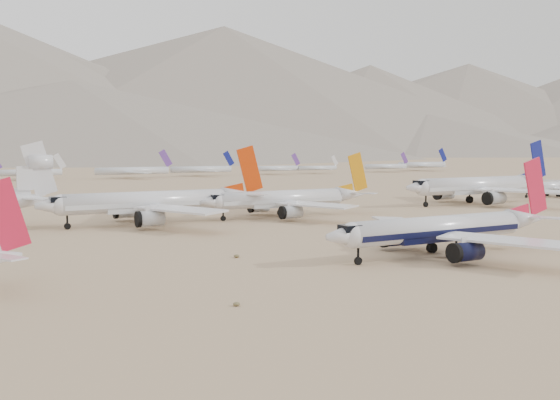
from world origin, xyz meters
name	(u,v)px	position (x,y,z in m)	size (l,w,h in m)	color
ground	(431,256)	(0.00, 0.00, 0.00)	(7000.00, 7000.00, 0.00)	#957956
main_airliner	(447,228)	(2.72, -0.80, 4.63)	(47.76, 46.65, 16.85)	silver
row2_navy_widebody	(480,186)	(83.46, 67.57, 5.95)	(59.92, 58.59, 21.32)	silver
row2_gold_tail	(288,199)	(8.17, 64.05, 4.84)	(48.57, 47.51, 17.30)	silver
row2_orange_tail	(157,202)	(-27.45, 66.29, 5.39)	(53.83, 52.66, 19.20)	silver
row2_blue_far	(554,186)	(131.74, 76.18, 3.81)	(38.54, 37.68, 13.69)	silver
distant_storage_row	(119,171)	(23.21, 296.88, 4.44)	(575.32, 53.54, 15.90)	silver
foothills	(258,124)	(526.68, 1100.00, 67.15)	(4637.50, 1395.00, 155.00)	slate
desert_scrub	(401,303)	(-26.91, -24.06, 0.28)	(219.83, 121.67, 0.63)	brown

